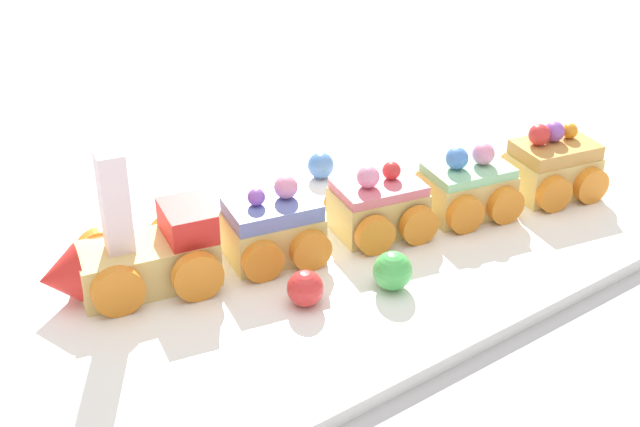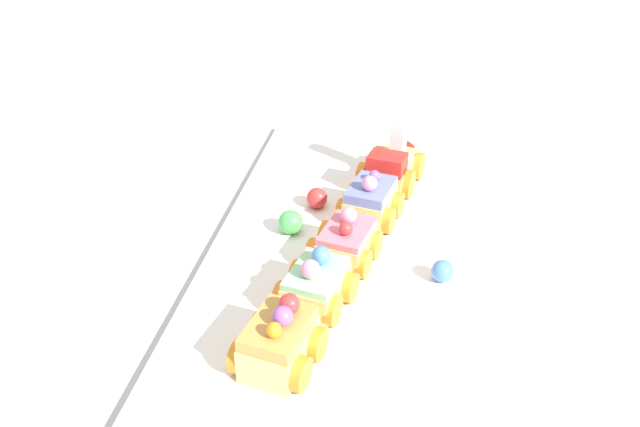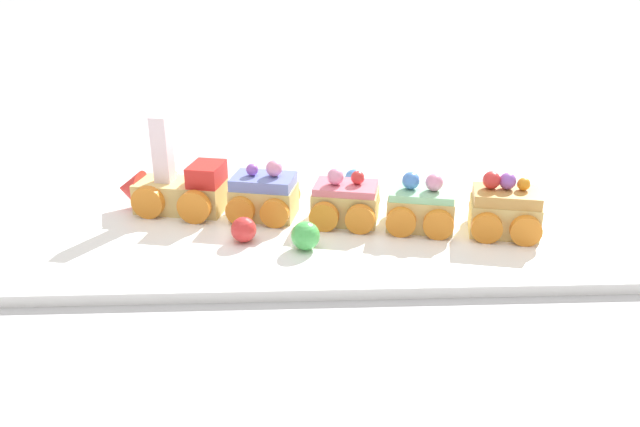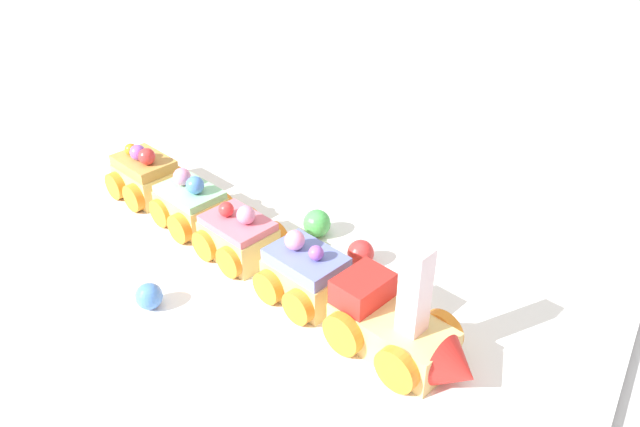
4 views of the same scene
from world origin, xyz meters
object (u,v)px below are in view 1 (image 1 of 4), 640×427
at_px(cake_car_strawberry, 380,208).
at_px(gumball_blue, 321,165).
at_px(cake_train_locomotive, 135,256).
at_px(gumball_red, 305,288).
at_px(gumball_green, 393,271).
at_px(cake_car_caramel, 552,167).
at_px(cake_car_blueberry, 273,229).
at_px(cake_car_mint, 467,188).

xyz_separation_m(cake_car_strawberry, gumball_blue, (-0.02, -0.11, -0.01)).
distance_m(cake_train_locomotive, gumball_red, 0.14).
bearing_deg(cake_train_locomotive, gumball_green, 155.45).
xyz_separation_m(cake_train_locomotive, gumball_green, (-0.16, 0.12, -0.01)).
relative_size(cake_car_caramel, gumball_red, 3.15).
distance_m(cake_car_blueberry, gumball_blue, 0.15).
height_order(cake_car_strawberry, gumball_blue, cake_car_strawberry).
bearing_deg(gumball_blue, cake_car_mint, 115.89).
xyz_separation_m(cake_car_strawberry, gumball_red, (0.12, 0.05, -0.01)).
distance_m(cake_car_blueberry, cake_car_strawberry, 0.10).
bearing_deg(cake_car_strawberry, cake_car_caramel, -179.94).
xyz_separation_m(cake_car_strawberry, cake_car_caramel, (-0.18, 0.04, 0.00)).
bearing_deg(gumball_red, gumball_green, 161.76).
distance_m(gumball_green, gumball_blue, 0.20).
xyz_separation_m(gumball_red, gumball_blue, (-0.14, -0.17, -0.00)).
bearing_deg(cake_car_caramel, cake_car_mint, 0.21).
bearing_deg(cake_car_strawberry, gumball_blue, -87.87).
distance_m(cake_car_mint, gumball_red, 0.21).
bearing_deg(gumball_red, cake_car_blueberry, -105.22).
relative_size(cake_car_strawberry, gumball_blue, 3.43).
bearing_deg(cake_car_mint, cake_train_locomotive, -0.01).
xyz_separation_m(cake_car_blueberry, cake_car_strawberry, (-0.10, 0.02, -0.00)).
bearing_deg(gumball_green, gumball_blue, -110.37).
distance_m(cake_car_caramel, gumball_red, 0.30).
height_order(cake_car_strawberry, cake_car_caramel, cake_car_caramel).
distance_m(cake_car_caramel, gumball_blue, 0.22).
bearing_deg(gumball_green, cake_car_blueberry, -63.47).
bearing_deg(cake_car_caramel, gumball_red, 15.04).
xyz_separation_m(cake_car_strawberry, cake_car_mint, (-0.09, 0.02, 0.00)).
bearing_deg(gumball_red, cake_car_caramel, -177.46).
bearing_deg(cake_car_caramel, gumball_green, 21.39).
height_order(cake_train_locomotive, cake_car_blueberry, cake_train_locomotive).
bearing_deg(cake_train_locomotive, gumball_red, 145.59).
xyz_separation_m(cake_train_locomotive, gumball_red, (-0.09, 0.10, -0.01)).
distance_m(gumball_green, gumball_red, 0.07).
height_order(cake_car_mint, gumball_blue, cake_car_mint).
height_order(cake_car_caramel, gumball_blue, cake_car_caramel).
bearing_deg(gumball_green, cake_car_strawberry, -123.43).
distance_m(gumball_red, gumball_blue, 0.22).
bearing_deg(cake_car_mint, cake_car_caramel, -179.79).
bearing_deg(gumball_red, cake_car_strawberry, -156.01).
distance_m(cake_car_mint, cake_car_caramel, 0.09).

